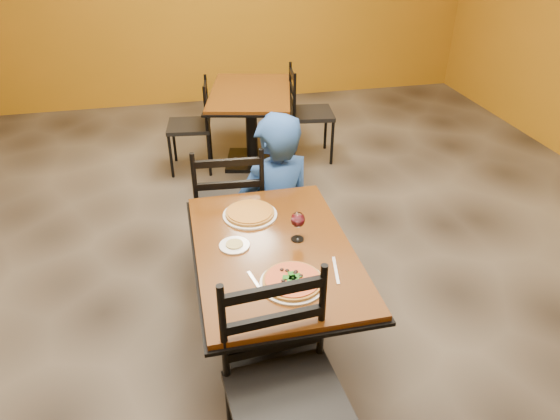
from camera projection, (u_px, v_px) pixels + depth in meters
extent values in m
cube|color=black|center=(259.00, 295.00, 3.40)|extent=(7.00, 8.00, 0.01)
cube|color=#562D0D|center=(274.00, 250.00, 2.60)|extent=(0.80, 1.20, 0.03)
cube|color=black|center=(274.00, 254.00, 2.61)|extent=(0.83, 1.23, 0.02)
cylinder|color=black|center=(274.00, 303.00, 2.79)|extent=(0.12, 0.12, 0.66)
cube|color=black|center=(275.00, 347.00, 2.97)|extent=(0.55, 0.55, 0.04)
cube|color=#562D0D|center=(250.00, 92.00, 4.75)|extent=(0.98, 1.26, 0.03)
cube|color=black|center=(250.00, 95.00, 4.76)|extent=(1.02, 1.30, 0.02)
cylinder|color=black|center=(252.00, 128.00, 4.94)|extent=(0.11, 0.11, 0.66)
cube|color=black|center=(253.00, 160.00, 5.13)|extent=(0.62, 0.62, 0.04)
imported|color=navy|center=(275.00, 196.00, 3.37)|extent=(0.69, 0.55, 1.18)
cylinder|color=white|center=(293.00, 283.00, 2.34)|extent=(0.31, 0.31, 0.01)
cylinder|color=maroon|center=(293.00, 280.00, 2.33)|extent=(0.28, 0.28, 0.02)
cylinder|color=white|center=(250.00, 215.00, 2.85)|extent=(0.31, 0.31, 0.01)
cylinder|color=gold|center=(250.00, 212.00, 2.84)|extent=(0.28, 0.28, 0.02)
cylinder|color=white|center=(234.00, 245.00, 2.60)|extent=(0.16, 0.16, 0.01)
cylinder|color=tan|center=(234.00, 244.00, 2.59)|extent=(0.09, 0.09, 0.01)
cube|color=silver|center=(256.00, 283.00, 2.35)|extent=(0.06, 0.19, 0.00)
cube|color=silver|center=(336.00, 270.00, 2.43)|extent=(0.05, 0.21, 0.00)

